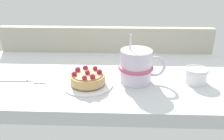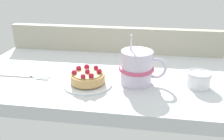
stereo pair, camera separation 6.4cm
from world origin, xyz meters
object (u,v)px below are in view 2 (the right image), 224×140
at_px(raspberry_tart, 88,76).
at_px(dessert_fork, 24,76).
at_px(sugar_bowl, 199,79).
at_px(coffee_mug, 137,67).
at_px(dessert_plate, 88,83).

xyz_separation_m(raspberry_tart, dessert_fork, (-0.20, 0.02, -0.02)).
xyz_separation_m(raspberry_tart, sugar_bowl, (0.30, 0.03, -0.00)).
bearing_deg(dessert_fork, sugar_bowl, 1.47).
height_order(raspberry_tart, dessert_fork, raspberry_tart).
bearing_deg(coffee_mug, raspberry_tart, -167.63).
bearing_deg(raspberry_tart, coffee_mug, 12.37).
height_order(dessert_plate, raspberry_tart, raspberry_tart).
distance_m(dessert_plate, raspberry_tart, 0.02).
distance_m(dessert_fork, sugar_bowl, 0.49).
xyz_separation_m(dessert_fork, sugar_bowl, (0.49, 0.01, 0.02)).
height_order(raspberry_tart, sugar_bowl, raspberry_tart).
relative_size(coffee_mug, dessert_fork, 0.85).
distance_m(raspberry_tart, dessert_fork, 0.20).
xyz_separation_m(coffee_mug, dessert_fork, (-0.33, -0.01, -0.04)).
xyz_separation_m(dessert_plate, raspberry_tart, (-0.00, 0.00, 0.02)).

